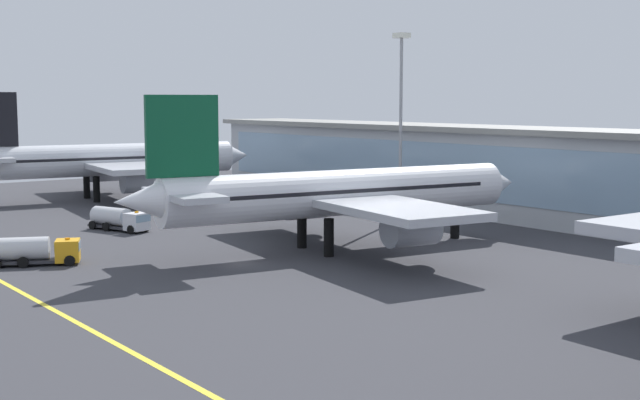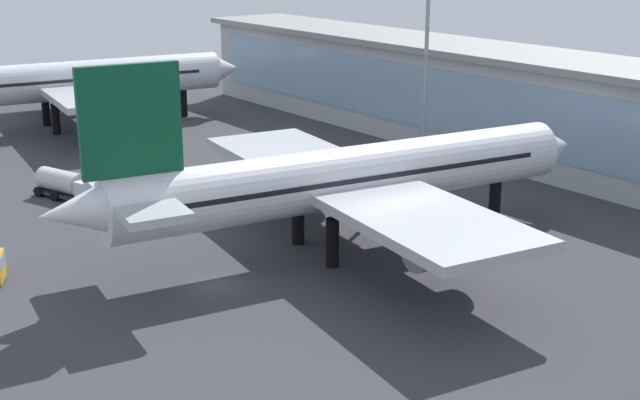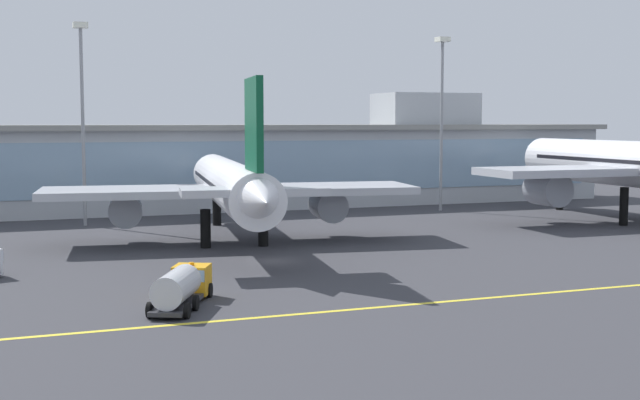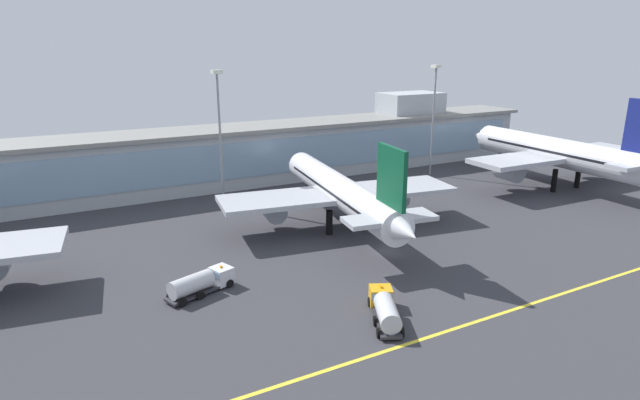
# 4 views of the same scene
# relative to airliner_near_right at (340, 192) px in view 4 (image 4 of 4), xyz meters

# --- Properties ---
(ground_plane) EXTENTS (202.88, 202.88, 0.00)m
(ground_plane) POSITION_rel_airliner_near_right_xyz_m (0.45, -13.24, -6.27)
(ground_plane) COLOR #38383D
(taxiway_centreline_stripe) EXTENTS (162.31, 0.50, 0.01)m
(taxiway_centreline_stripe) POSITION_rel_airliner_near_right_xyz_m (0.45, -35.24, -6.26)
(taxiway_centreline_stripe) COLOR yellow
(taxiway_centreline_stripe) RESTS_ON ground
(terminal_building) EXTENTS (147.92, 14.00, 18.03)m
(terminal_building) POSITION_rel_airliner_near_right_xyz_m (2.21, 36.21, 0.57)
(terminal_building) COLOR #ADB2B7
(terminal_building) RESTS_ON ground
(airliner_near_right) EXTENTS (41.51, 50.57, 17.17)m
(airliner_near_right) POSITION_rel_airliner_near_right_xyz_m (0.00, 0.00, 0.00)
(airliner_near_right) COLOR black
(airliner_near_right) RESTS_ON ground
(airliner_far_right) EXTENTS (42.83, 51.74, 20.59)m
(airliner_far_right) POSITION_rel_airliner_near_right_xyz_m (55.12, 0.51, 1.27)
(airliner_far_right) COLOR black
(airliner_far_right) RESTS_ON ground
(fuel_tanker_truck) EXTENTS (9.34, 5.40, 2.90)m
(fuel_tanker_truck) POSITION_rel_airliner_near_right_xyz_m (-27.92, -13.47, -4.76)
(fuel_tanker_truck) COLOR black
(fuel_tanker_truck) RESTS_ON ground
(baggage_tug_near) EXTENTS (6.16, 9.20, 2.90)m
(baggage_tug_near) POSITION_rel_airliner_near_right_xyz_m (-11.56, -29.80, -4.76)
(baggage_tug_near) COLOR black
(baggage_tug_near) RESTS_ON ground
(apron_light_mast_west) EXTENTS (1.80, 1.80, 25.73)m
(apron_light_mast_west) POSITION_rel_airliner_near_right_xyz_m (-13.54, 21.77, 10.35)
(apron_light_mast_west) COLOR gray
(apron_light_mast_west) RESTS_ON ground
(apron_light_mast_centre) EXTENTS (1.80, 1.80, 25.74)m
(apron_light_mast_centre) POSITION_rel_airliner_near_right_xyz_m (38.20, 22.09, 10.36)
(apron_light_mast_centre) COLOR gray
(apron_light_mast_centre) RESTS_ON ground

